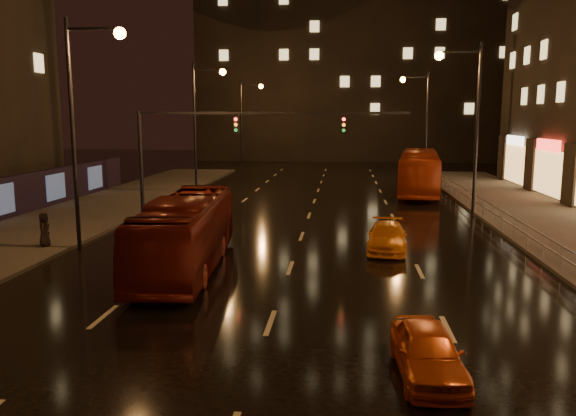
{
  "coord_description": "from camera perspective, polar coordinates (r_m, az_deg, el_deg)",
  "views": [
    {
      "loc": [
        2.04,
        -11.29,
        5.84
      ],
      "look_at": [
        -0.01,
        9.3,
        2.5
      ],
      "focal_mm": 35.0,
      "sensor_mm": 36.0,
      "label": 1
    }
  ],
  "objects": [
    {
      "name": "traffic_signal",
      "position": [
        32.11,
        -7.14,
        7.12
      ],
      "size": [
        15.31,
        0.32,
        6.2
      ],
      "color": "black",
      "rests_on": "ground"
    },
    {
      "name": "railing_right",
      "position": [
        30.81,
        20.97,
        -0.68
      ],
      "size": [
        0.05,
        56.0,
        1.0
      ],
      "color": "#99999E",
      "rests_on": "sidewalk_right"
    },
    {
      "name": "taxi_near",
      "position": [
        13.51,
        14.01,
        -13.96
      ],
      "size": [
        1.6,
        3.56,
        1.19
      ],
      "primitive_type": "imported",
      "rotation": [
        0.0,
        0.0,
        0.06
      ],
      "color": "#CC4B13",
      "rests_on": "ground"
    },
    {
      "name": "bus_red",
      "position": [
        22.15,
        -10.3,
        -2.47
      ],
      "size": [
        3.19,
        10.4,
        2.85
      ],
      "primitive_type": "imported",
      "rotation": [
        0.0,
        0.0,
        0.08
      ],
      "color": "#63160E",
      "rests_on": "ground"
    },
    {
      "name": "ground",
      "position": [
        31.9,
        1.93,
        -1.39
      ],
      "size": [
        140.0,
        140.0,
        0.0
      ],
      "primitive_type": "plane",
      "color": "black",
      "rests_on": "ground"
    },
    {
      "name": "building_distant",
      "position": [
        84.2,
        7.3,
        17.39
      ],
      "size": [
        44.0,
        16.0,
        36.0
      ],
      "primitive_type": "cube",
      "color": "black",
      "rests_on": "ground"
    },
    {
      "name": "bus_curb",
      "position": [
        44.48,
        13.18,
        3.55
      ],
      "size": [
        4.34,
        12.33,
        3.36
      ],
      "primitive_type": "imported",
      "rotation": [
        0.0,
        0.0,
        -0.13
      ],
      "color": "#9F2E0F",
      "rests_on": "ground"
    },
    {
      "name": "taxi_far",
      "position": [
        25.34,
        10.02,
        -2.91
      ],
      "size": [
        2.02,
        4.25,
        1.2
      ],
      "primitive_type": "imported",
      "rotation": [
        0.0,
        0.0,
        -0.08
      ],
      "color": "orange",
      "rests_on": "ground"
    },
    {
      "name": "pedestrian_c",
      "position": [
        27.29,
        -23.53,
        -2.02
      ],
      "size": [
        0.65,
        0.84,
        1.52
      ],
      "primitive_type": "imported",
      "rotation": [
        0.0,
        0.0,
        1.83
      ],
      "color": "black",
      "rests_on": "sidewalk_left"
    },
    {
      "name": "sidewalk_left",
      "position": [
        31.08,
        -24.45,
        -2.36
      ],
      "size": [
        7.0,
        70.0,
        0.15
      ],
      "primitive_type": "cube",
      "color": "#38332D",
      "rests_on": "ground"
    }
  ]
}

